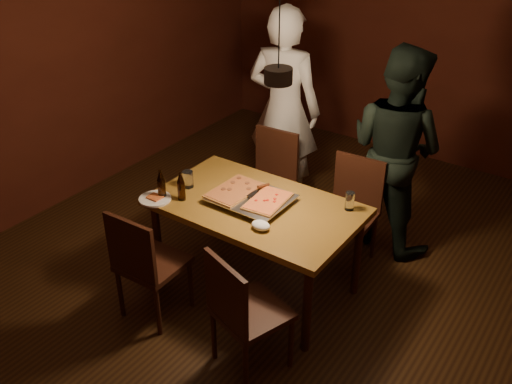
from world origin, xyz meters
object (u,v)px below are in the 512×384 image
Objects in this scene: pizza_tray at (251,200)px; diner_white at (284,110)px; dining_table at (256,212)px; chair_far_left at (271,171)px; chair_near_right at (241,305)px; pendant_lamp at (278,74)px; chair_far_right at (352,202)px; chair_near_left at (143,257)px; beer_bottle_b at (181,186)px; diner_dark at (395,149)px; beer_bottle_a at (161,184)px; plate_slice at (155,199)px.

diner_white reaches higher than pizza_tray.
chair_far_left is (-0.42, 0.83, -0.14)m from dining_table.
chair_near_right is 0.48× the size of pendant_lamp.
chair_near_left is (-0.84, -1.51, 0.00)m from chair_far_right.
pendant_lamp is (-0.24, 0.74, 1.22)m from chair_near_right.
diner_dark reaches higher than beer_bottle_b.
beer_bottle_a reaches higher than chair_far_left.
diner_white is at bearing 114.25° from dining_table.
beer_bottle_a reaches higher than plate_slice.
beer_bottle_b reaches higher than dining_table.
diner_white is (-0.14, 0.41, 0.41)m from chair_far_left.
pizza_tray is 0.50× the size of pendant_lamp.
chair_near_right is (0.84, -0.01, 0.00)m from chair_near_left.
dining_table is 1.33m from diner_dark.
dining_table is at bearing 78.68° from diner_dark.
beer_bottle_b is at bearing -155.53° from pizza_tray.
chair_far_left is 0.91× the size of chair_near_right.
beer_bottle_a is at bearing 112.35° from chair_near_left.
diner_dark is (0.14, 0.44, 0.33)m from chair_far_right.
chair_far_right is (0.84, -0.07, 0.00)m from chair_far_left.
diner_dark reaches higher than chair_far_left.
pizza_tray is 2.50× the size of beer_bottle_b.
chair_far_right is 2.12× the size of beer_bottle_a.
chair_far_left is at bearing 98.54° from diner_white.
beer_bottle_b is 0.22m from plate_slice.
chair_near_right is 2.32× the size of beer_bottle_a.
chair_far_left is 1.60m from pendant_lamp.
beer_bottle_b is at bearing 82.88° from chair_far_left.
chair_near_right is (0.41, -0.75, -0.14)m from dining_table.
pendant_lamp reaches higher than chair_far_left.
chair_far_right is at bearing 143.83° from diner_white.
beer_bottle_a reaches higher than pizza_tray.
diner_dark is 1.55m from pendant_lamp.
chair_far_left is at bearing 86.82° from beer_bottle_b.
diner_dark reaches higher than plate_slice.
beer_bottle_a is at bearing -155.96° from beer_bottle_b.
chair_near_right is 1.45m from pendant_lamp.
chair_near_right is at bearing 113.90° from chair_far_left.
beer_bottle_b is (-0.06, -1.09, 0.32)m from chair_far_left.
pendant_lamp is (0.82, 0.37, 1.00)m from plate_slice.
chair_near_right is at bearing 99.31° from diner_dark.
chair_far_left is 0.44× the size of pendant_lamp.
chair_far_right is at bearing 58.73° from chair_near_left.
diner_white is at bearing -29.46° from chair_far_right.
dining_table is at bearing 113.08° from chair_far_left.
pizza_tray is 1.34m from diner_dark.
diner_dark is at bearing 52.36° from beer_bottle_a.
diner_dark is (0.98, 1.94, 0.33)m from chair_near_left.
pizza_tray is 0.67m from beer_bottle_a.
pizza_tray is at bearing 30.04° from beer_bottle_b.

